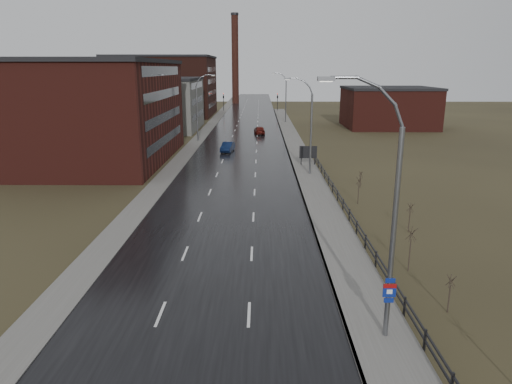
{
  "coord_description": "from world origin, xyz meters",
  "views": [
    {
      "loc": [
        2.85,
        -17.1,
        12.39
      ],
      "look_at": [
        2.55,
        17.33,
        3.0
      ],
      "focal_mm": 32.0,
      "sensor_mm": 36.0,
      "label": 1
    }
  ],
  "objects_px": {
    "car_far": "(260,130)",
    "billboard": "(308,153)",
    "car_near": "(228,147)",
    "streetlight_main": "(387,217)"
  },
  "relations": [
    {
      "from": "car_near",
      "to": "streetlight_main",
      "type": "bearing_deg",
      "value": -70.22
    },
    {
      "from": "streetlight_main",
      "to": "billboard",
      "type": "bearing_deg",
      "value": 89.09
    },
    {
      "from": "car_far",
      "to": "streetlight_main",
      "type": "bearing_deg",
      "value": 89.24
    },
    {
      "from": "billboard",
      "to": "car_near",
      "type": "xyz_separation_m",
      "value": [
        -11.18,
        10.25,
        -1.05
      ]
    },
    {
      "from": "car_near",
      "to": "car_far",
      "type": "relative_size",
      "value": 0.95
    },
    {
      "from": "streetlight_main",
      "to": "car_far",
      "type": "bearing_deg",
      "value": 94.76
    },
    {
      "from": "car_near",
      "to": "car_far",
      "type": "xyz_separation_m",
      "value": [
        4.82,
        19.16,
        0.06
      ]
    },
    {
      "from": "streetlight_main",
      "to": "car_far",
      "type": "relative_size",
      "value": 2.63
    },
    {
      "from": "car_far",
      "to": "billboard",
      "type": "bearing_deg",
      "value": 96.67
    },
    {
      "from": "billboard",
      "to": "car_near",
      "type": "relative_size",
      "value": 0.6
    }
  ]
}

